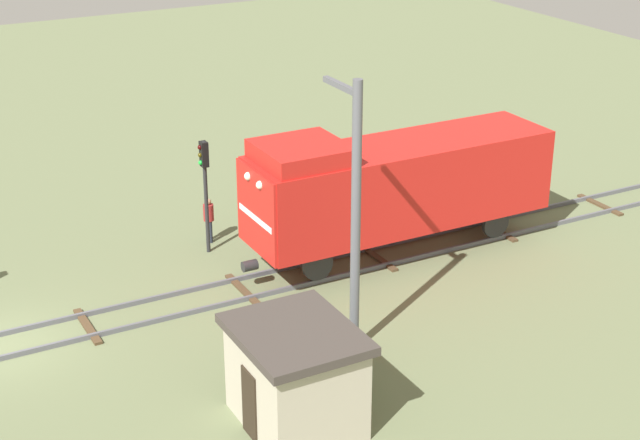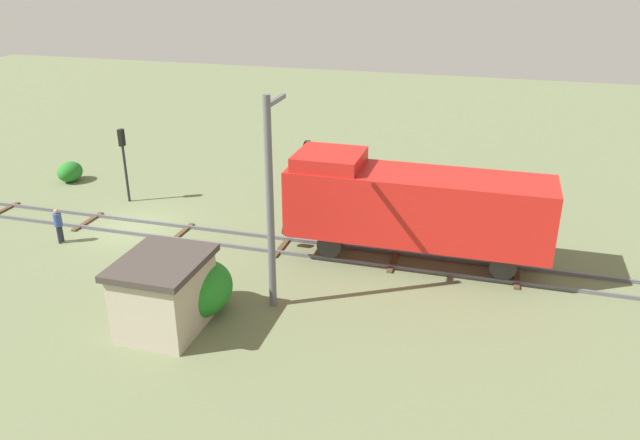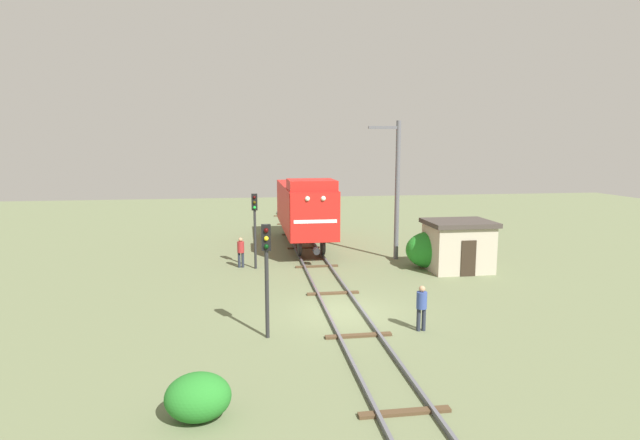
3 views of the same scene
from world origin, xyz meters
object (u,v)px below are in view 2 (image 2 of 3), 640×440
object	(u,v)px
locomotive	(413,204)
traffic_signal_mid	(307,166)
traffic_signal_near	(123,152)
relay_hut	(164,293)
worker_by_signal	(319,197)
catenary_mast	(270,200)
worker_near_track	(58,223)

from	to	relation	value
locomotive	traffic_signal_mid	distance (m)	6.66
locomotive	traffic_signal_near	xyz separation A→B (m)	(-3.20, -15.95, 0.05)
locomotive	relay_hut	distance (m)	10.86
traffic_signal_near	worker_by_signal	bearing A→B (deg)	95.38
traffic_signal_near	traffic_signal_mid	world-z (taller)	traffic_signal_mid
locomotive	traffic_signal_near	world-z (taller)	locomotive
catenary_mast	relay_hut	distance (m)	5.04
locomotive	worker_near_track	bearing A→B (deg)	-81.53
traffic_signal_mid	worker_by_signal	distance (m)	2.10
traffic_signal_mid	catenary_mast	size ratio (longest dim) A/B	0.51
worker_near_track	relay_hut	distance (m)	9.82
locomotive	worker_by_signal	bearing A→B (deg)	-128.20
locomotive	worker_by_signal	xyz separation A→B (m)	(-4.20, -5.34, -1.78)
worker_by_signal	catenary_mast	world-z (taller)	catenary_mast
traffic_signal_mid	worker_near_track	size ratio (longest dim) A/B	2.45
relay_hut	worker_near_track	bearing A→B (deg)	-121.31
worker_near_track	relay_hut	bearing A→B (deg)	126.39
relay_hut	traffic_signal_mid	bearing A→B (deg)	169.58
worker_near_track	relay_hut	world-z (taller)	relay_hut
traffic_signal_mid	locomotive	bearing A→B (deg)	59.27
locomotive	traffic_signal_mid	xyz separation A→B (m)	(-3.40, -5.72, 0.12)
locomotive	traffic_signal_near	size ratio (longest dim) A/B	2.86
worker_near_track	traffic_signal_near	bearing A→B (deg)	-113.96
relay_hut	locomotive	bearing A→B (deg)	134.15
catenary_mast	relay_hut	size ratio (longest dim) A/B	2.34
worker_by_signal	worker_near_track	bearing A→B (deg)	127.71
worker_near_track	worker_by_signal	world-z (taller)	same
traffic_signal_near	locomotive	bearing A→B (deg)	78.65
worker_by_signal	catenary_mast	xyz separation A→B (m)	(9.14, 0.80, 3.34)
relay_hut	traffic_signal_near	bearing A→B (deg)	-142.46
traffic_signal_mid	catenary_mast	xyz separation A→B (m)	(8.34, 1.18, 1.45)
catenary_mast	locomotive	bearing A→B (deg)	137.42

